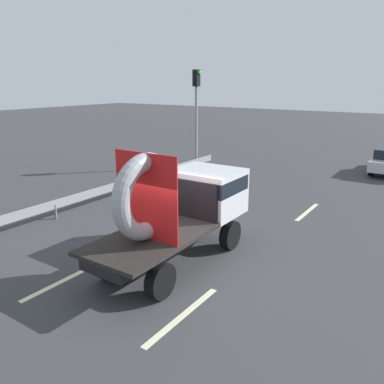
# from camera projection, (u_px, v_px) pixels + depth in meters

# --- Properties ---
(ground_plane) EXTENTS (120.00, 120.00, 0.00)m
(ground_plane) POSITION_uv_depth(u_px,v_px,m) (169.00, 267.00, 10.65)
(ground_plane) COLOR #38383A
(flatbed_truck) EXTENTS (2.02, 5.30, 3.28)m
(flatbed_truck) POSITION_uv_depth(u_px,v_px,m) (186.00, 204.00, 11.01)
(flatbed_truck) COLOR black
(flatbed_truck) RESTS_ON ground_plane
(traffic_light) EXTENTS (0.42, 0.36, 5.51)m
(traffic_light) POSITION_uv_depth(u_px,v_px,m) (196.00, 105.00, 21.97)
(traffic_light) COLOR gray
(traffic_light) RESTS_ON ground_plane
(guardrail) EXTENTS (0.10, 17.56, 0.71)m
(guardrail) POSITION_uv_depth(u_px,v_px,m) (100.00, 191.00, 16.01)
(guardrail) COLOR gray
(guardrail) RESTS_ON ground_plane
(lane_dash_left_near) EXTENTS (0.16, 2.75, 0.01)m
(lane_dash_left_near) POSITION_uv_depth(u_px,v_px,m) (68.00, 278.00, 10.05)
(lane_dash_left_near) COLOR beige
(lane_dash_left_near) RESTS_ON ground_plane
(lane_dash_left_far) EXTENTS (0.16, 2.61, 0.01)m
(lane_dash_left_far) POSITION_uv_depth(u_px,v_px,m) (226.00, 200.00, 16.67)
(lane_dash_left_far) COLOR beige
(lane_dash_left_far) RESTS_ON ground_plane
(lane_dash_right_near) EXTENTS (0.16, 2.63, 0.01)m
(lane_dash_right_near) POSITION_uv_depth(u_px,v_px,m) (183.00, 315.00, 8.45)
(lane_dash_right_near) COLOR beige
(lane_dash_right_near) RESTS_ON ground_plane
(lane_dash_right_far) EXTENTS (0.16, 2.43, 0.01)m
(lane_dash_right_far) POSITION_uv_depth(u_px,v_px,m) (307.00, 212.00, 15.13)
(lane_dash_right_far) COLOR beige
(lane_dash_right_far) RESTS_ON ground_plane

